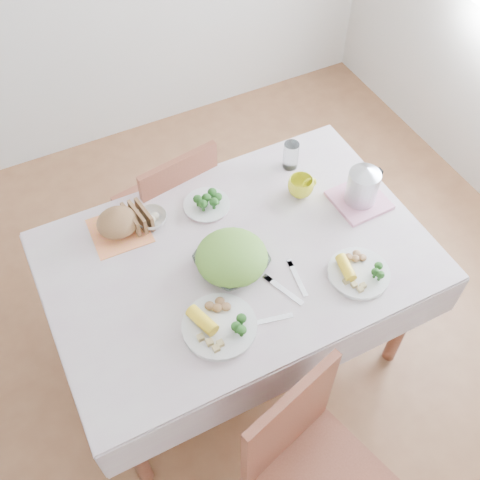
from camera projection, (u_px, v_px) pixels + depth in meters
name	position (u px, v px, depth m)	size (l,w,h in m)	color
floor	(238.00, 344.00, 2.83)	(3.60, 3.60, 0.00)	brown
dining_table	(238.00, 305.00, 2.53)	(1.40, 0.90, 0.75)	brown
tablecloth	(238.00, 255.00, 2.23)	(1.50, 1.00, 0.01)	beige
chair_far	(165.00, 202.00, 2.80)	(0.40, 0.40, 0.90)	brown
salad_bowl	(232.00, 262.00, 2.17)	(0.26, 0.26, 0.06)	white
dinner_plate_left	(219.00, 327.00, 2.02)	(0.27, 0.27, 0.02)	white
dinner_plate_right	(359.00, 273.00, 2.16)	(0.24, 0.24, 0.02)	white
broccoli_plate	(207.00, 205.00, 2.38)	(0.20, 0.20, 0.02)	beige
napkin	(120.00, 231.00, 2.30)	(0.23, 0.23, 0.00)	#FF8D4F
bread_loaf	(117.00, 222.00, 2.26)	(0.17, 0.16, 0.10)	brown
fruit_bowl	(151.00, 219.00, 2.32)	(0.13, 0.13, 0.04)	white
yellow_mug	(301.00, 187.00, 2.40)	(0.11, 0.11, 0.09)	yellow
glass_tumbler	(291.00, 155.00, 2.49)	(0.07, 0.07, 0.13)	white
pink_tray	(359.00, 200.00, 2.40)	(0.22, 0.22, 0.02)	pink
electric_kettle	(364.00, 182.00, 2.31)	(0.13, 0.13, 0.19)	#B2B5BA
fork_left	(284.00, 290.00, 2.12)	(0.02, 0.18, 0.00)	silver
fork_right	(297.00, 278.00, 2.16)	(0.02, 0.17, 0.00)	silver
knife	(270.00, 320.00, 2.04)	(0.02, 0.17, 0.00)	silver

